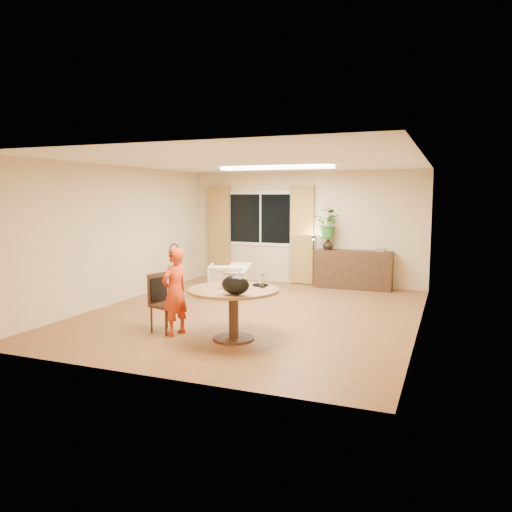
% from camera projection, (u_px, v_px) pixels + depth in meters
% --- Properties ---
extents(floor, '(6.50, 6.50, 0.00)m').
position_uv_depth(floor, '(253.00, 313.00, 8.67)').
color(floor, brown).
rests_on(floor, ground).
extents(ceiling, '(6.50, 6.50, 0.00)m').
position_uv_depth(ceiling, '(252.00, 162.00, 8.36)').
color(ceiling, white).
rests_on(ceiling, wall_back).
extents(wall_back, '(5.50, 0.00, 5.50)m').
position_uv_depth(wall_back, '(305.00, 228.00, 11.51)').
color(wall_back, '#CFB086').
rests_on(wall_back, floor).
extents(wall_left, '(0.00, 6.50, 6.50)m').
position_uv_depth(wall_left, '(119.00, 235.00, 9.52)').
color(wall_left, '#CFB086').
rests_on(wall_left, floor).
extents(wall_right, '(0.00, 6.50, 6.50)m').
position_uv_depth(wall_right, '(422.00, 245.00, 7.51)').
color(wall_right, '#CFB086').
rests_on(wall_right, floor).
extents(window, '(1.70, 0.03, 1.30)m').
position_uv_depth(window, '(261.00, 219.00, 11.87)').
color(window, white).
rests_on(window, wall_back).
extents(curtain_left, '(0.55, 0.08, 2.25)m').
position_uv_depth(curtain_left, '(219.00, 232.00, 12.23)').
color(curtain_left, olive).
rests_on(curtain_left, wall_back).
extents(curtain_right, '(0.55, 0.08, 2.25)m').
position_uv_depth(curtain_right, '(302.00, 235.00, 11.46)').
color(curtain_right, olive).
rests_on(curtain_right, wall_back).
extents(ceiling_panel, '(2.20, 0.35, 0.05)m').
position_uv_depth(ceiling_panel, '(276.00, 168.00, 9.47)').
color(ceiling_panel, white).
rests_on(ceiling_panel, ceiling).
extents(dining_table, '(1.29, 1.29, 0.73)m').
position_uv_depth(dining_table, '(234.00, 299.00, 7.03)').
color(dining_table, brown).
rests_on(dining_table, floor).
extents(dining_chair, '(0.51, 0.48, 0.88)m').
position_uv_depth(dining_chair, '(166.00, 303.00, 7.43)').
color(dining_chair, black).
rests_on(dining_chair, floor).
extents(child, '(0.53, 0.42, 1.29)m').
position_uv_depth(child, '(175.00, 291.00, 7.29)').
color(child, red).
rests_on(child, floor).
extents(laptop, '(0.43, 0.35, 0.24)m').
position_uv_depth(laptop, '(229.00, 280.00, 7.00)').
color(laptop, '#B7B7BC').
rests_on(laptop, dining_table).
extents(tumbler, '(0.09, 0.09, 0.11)m').
position_uv_depth(tumbler, '(242.00, 281.00, 7.29)').
color(tumbler, white).
rests_on(tumbler, dining_table).
extents(wine_glass, '(0.09, 0.09, 0.21)m').
position_uv_depth(wine_glass, '(263.00, 281.00, 7.05)').
color(wine_glass, white).
rests_on(wine_glass, dining_table).
extents(pot_lid, '(0.29, 0.29, 0.04)m').
position_uv_depth(pot_lid, '(260.00, 284.00, 7.24)').
color(pot_lid, white).
rests_on(pot_lid, dining_table).
extents(handbag, '(0.43, 0.31, 0.26)m').
position_uv_depth(handbag, '(235.00, 285.00, 6.56)').
color(handbag, black).
rests_on(handbag, dining_table).
extents(armchair, '(0.92, 0.93, 0.67)m').
position_uv_depth(armchair, '(227.00, 280.00, 10.14)').
color(armchair, beige).
rests_on(armchair, floor).
extents(throw, '(0.47, 0.57, 0.03)m').
position_uv_depth(throw, '(238.00, 264.00, 9.91)').
color(throw, beige).
rests_on(throw, armchair).
extents(sideboard, '(1.69, 0.41, 0.84)m').
position_uv_depth(sideboard, '(353.00, 270.00, 10.97)').
color(sideboard, black).
rests_on(sideboard, floor).
extents(vase, '(0.29, 0.29, 0.25)m').
position_uv_depth(vase, '(328.00, 244.00, 11.11)').
color(vase, black).
rests_on(vase, sideboard).
extents(bouquet, '(0.72, 0.67, 0.66)m').
position_uv_depth(bouquet, '(328.00, 224.00, 11.06)').
color(bouquet, '#346325').
rests_on(bouquet, vase).
extents(book_stack, '(0.19, 0.15, 0.08)m').
position_uv_depth(book_stack, '(380.00, 250.00, 10.70)').
color(book_stack, olive).
rests_on(book_stack, sideboard).
extents(desk_lamp, '(0.15, 0.15, 0.32)m').
position_uv_depth(desk_lamp, '(313.00, 242.00, 11.18)').
color(desk_lamp, black).
rests_on(desk_lamp, sideboard).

